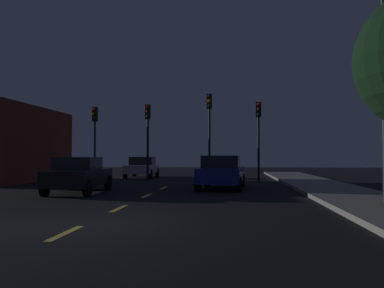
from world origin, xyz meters
The scene contains 15 objects.
ground_plane centered at (0.00, 7.00, 0.00)m, with size 80.00×80.00×0.00m, color black.
sidewalk_curb_right centered at (7.50, 7.00, 0.07)m, with size 3.00×40.00×0.15m, color gray.
lane_stripe_nearest centered at (0.00, -1.20, 0.00)m, with size 0.16×1.60×0.01m, color #EACC4C.
lane_stripe_second centered at (0.00, 2.60, 0.00)m, with size 0.16×1.60×0.01m, color #EACC4C.
lane_stripe_third centered at (0.00, 6.40, 0.00)m, with size 0.16×1.60×0.01m, color #EACC4C.
lane_stripe_fourth centered at (0.00, 10.20, 0.00)m, with size 0.16×1.60×0.01m, color #EACC4C.
traffic_signal_far_left centered at (-5.29, 15.76, 3.23)m, with size 0.32×0.38×4.59m.
traffic_signal_center_left centered at (-1.93, 15.76, 3.30)m, with size 0.32×0.38×4.70m.
traffic_signal_center_right centered at (1.87, 15.76, 3.69)m, with size 0.32×0.38×5.30m.
traffic_signal_far_right centered at (4.83, 15.76, 3.35)m, with size 0.32×0.38×4.77m.
car_stopped_ahead centered at (2.76, 9.90, 0.78)m, with size 2.23×4.23×1.53m.
car_adjacent_lane centered at (-2.99, 7.24, 0.75)m, with size 2.08×4.43×1.47m.
car_oncoming_far centered at (-3.15, 19.65, 0.74)m, with size 2.07×4.19×1.46m.
street_lamp_right centered at (7.53, 3.75, 4.21)m, with size 1.77×0.36×6.98m.
storefront_left centered at (-10.01, 14.41, 2.21)m, with size 4.02×8.76×4.42m, color maroon.
Camera 1 is at (3.24, -8.88, 1.50)m, focal length 38.07 mm.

